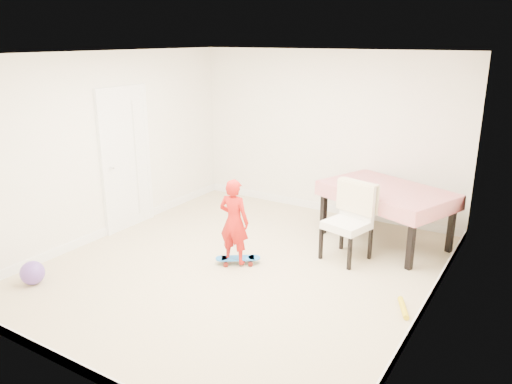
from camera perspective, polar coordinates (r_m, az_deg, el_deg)
The scene contains 17 objects.
ground at distance 6.38m, azimuth -1.73°, elevation -8.49°, with size 5.00×5.00×0.00m, color #C6B289.
ceiling at distance 5.74m, azimuth -1.97°, elevation 15.36°, with size 4.50×5.00×0.04m, color white.
wall_back at distance 8.06m, azimuth 7.99°, elevation 6.61°, with size 4.50×0.04×2.60m, color white.
wall_front at distance 4.19m, azimuth -20.94°, elevation -4.52°, with size 4.50×0.04×2.60m, color white.
wall_left at distance 7.37m, azimuth -16.53°, elevation 5.05°, with size 0.04×5.00×2.60m, color white.
wall_right at distance 5.09m, azimuth 19.59°, elevation -0.57°, with size 0.04×5.00×2.60m, color white.
door at distance 7.62m, azimuth -14.65°, elevation 3.47°, with size 0.10×0.94×2.11m, color white.
baseboard_back at distance 8.39m, azimuth 7.66°, elevation -1.73°, with size 4.50×0.02×0.12m, color white.
baseboard_front at distance 4.77m, azimuth -19.36°, elevation -18.55°, with size 4.50×0.02×0.12m, color white.
baseboard_left at distance 7.72m, azimuth -15.80°, elevation -3.96°, with size 0.02×5.00×0.12m, color white.
baseboard_right at distance 5.58m, azimuth 18.38°, elevation -12.80°, with size 0.02×5.00×0.12m, color white.
dining_table at distance 7.17m, azimuth 14.50°, elevation -2.58°, with size 1.70×1.07×0.80m, color red, non-canonical shape.
dining_chair at distance 6.49m, azimuth 10.33°, elevation -3.44°, with size 0.55×0.63×1.01m, color beige, non-canonical shape.
skateboard at distance 6.43m, azimuth -2.07°, elevation -7.84°, with size 0.57×0.21×0.09m, color #1B7AEA, non-canonical shape.
child at distance 6.23m, azimuth -2.52°, elevation -3.68°, with size 0.40×0.26×1.09m, color red.
balloon at distance 6.45m, azimuth -24.18°, elevation -8.42°, with size 0.28×0.28×0.28m, color #6946A8.
foam_toy at distance 5.65m, azimuth 16.47°, elevation -12.58°, with size 0.06×0.06×0.40m, color yellow.
Camera 1 is at (3.18, -4.78, 2.78)m, focal length 35.00 mm.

